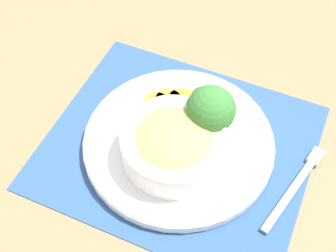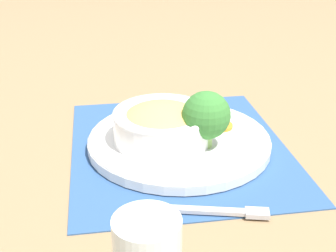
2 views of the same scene
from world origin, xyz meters
name	(u,v)px [view 2 (image 2 of 2)]	position (x,y,z in m)	size (l,w,h in m)	color
ground_plane	(179,148)	(0.00, 0.00, 0.00)	(4.00, 4.00, 0.00)	#8C704C
placemat	(179,147)	(0.00, 0.00, 0.00)	(0.47, 0.42, 0.00)	#2D5184
plate	(179,140)	(0.00, 0.00, 0.02)	(0.32, 0.32, 0.02)	white
bowl	(162,123)	(0.01, -0.03, 0.05)	(0.17, 0.17, 0.06)	white
broccoli_floret	(206,115)	(0.03, 0.04, 0.08)	(0.08, 0.08, 0.10)	#84AD5B
carrot_slice_near	(220,126)	(-0.04, 0.08, 0.02)	(0.05, 0.05, 0.01)	orange
carrot_slice_middle	(212,121)	(-0.06, 0.06, 0.02)	(0.05, 0.05, 0.01)	orange
carrot_slice_far	(202,118)	(-0.07, 0.05, 0.02)	(0.05, 0.05, 0.01)	orange
fork	(216,211)	(0.20, 0.04, 0.01)	(0.04, 0.18, 0.01)	#B7B7BC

